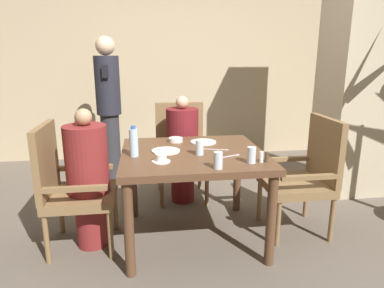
{
  "coord_description": "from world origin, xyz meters",
  "views": [
    {
      "loc": [
        -0.35,
        -2.54,
        1.47
      ],
      "look_at": [
        0.0,
        0.05,
        0.79
      ],
      "focal_mm": 32.0,
      "sensor_mm": 36.0,
      "label": 1
    }
  ],
  "objects": [
    {
      "name": "wall_back",
      "position": [
        0.0,
        2.43,
        1.4
      ],
      "size": [
        8.0,
        0.06,
        2.8
      ],
      "color": "tan",
      "rests_on": "ground_plane"
    },
    {
      "name": "chair_left_side",
      "position": [
        -0.96,
        0.0,
        0.52
      ],
      "size": [
        0.51,
        0.51,
        0.98
      ],
      "color": "brown",
      "rests_on": "ground_plane"
    },
    {
      "name": "pillar_stone",
      "position": [
        1.84,
        0.83,
        1.35
      ],
      "size": [
        0.6,
        0.6,
        2.7
      ],
      "color": "#BCAD8E",
      "rests_on": "ground_plane"
    },
    {
      "name": "standing_host",
      "position": [
        -0.78,
        1.56,
        0.9
      ],
      "size": [
        0.29,
        0.32,
        1.68
      ],
      "color": "#2D2D33",
      "rests_on": "ground_plane"
    },
    {
      "name": "salt_shaker",
      "position": [
        0.44,
        -0.33,
        0.78
      ],
      "size": [
        0.03,
        0.03,
        0.08
      ],
      "color": "white",
      "rests_on": "dining_table"
    },
    {
      "name": "water_bottle",
      "position": [
        -0.45,
        -0.06,
        0.84
      ],
      "size": [
        0.06,
        0.06,
        0.23
      ],
      "color": "silver",
      "rests_on": "dining_table"
    },
    {
      "name": "knife_beside_plate",
      "position": [
        0.19,
        0.03,
        0.74
      ],
      "size": [
        0.21,
        0.08,
        0.0
      ],
      "color": "silver",
      "rests_on": "dining_table"
    },
    {
      "name": "diner_in_left_chair",
      "position": [
        -0.81,
        0.0,
        0.56
      ],
      "size": [
        0.32,
        0.32,
        1.09
      ],
      "color": "maroon",
      "rests_on": "ground_plane"
    },
    {
      "name": "plate_main_left",
      "position": [
        0.13,
        0.27,
        0.74
      ],
      "size": [
        0.22,
        0.22,
        0.01
      ],
      "color": "white",
      "rests_on": "dining_table"
    },
    {
      "name": "glass_tall_near",
      "position": [
        0.11,
        -0.42,
        0.79
      ],
      "size": [
        0.06,
        0.06,
        0.11
      ],
      "color": "silver",
      "rests_on": "dining_table"
    },
    {
      "name": "chair_right_side",
      "position": [
        0.96,
        0.0,
        0.52
      ],
      "size": [
        0.51,
        0.51,
        0.98
      ],
      "color": "brown",
      "rests_on": "ground_plane"
    },
    {
      "name": "dining_table",
      "position": [
        0.0,
        0.0,
        0.64
      ],
      "size": [
        1.1,
        1.02,
        0.74
      ],
      "color": "brown",
      "rests_on": "ground_plane"
    },
    {
      "name": "chair_far_side",
      "position": [
        0.0,
        0.92,
        0.52
      ],
      "size": [
        0.51,
        0.51,
        0.98
      ],
      "color": "brown",
      "rests_on": "ground_plane"
    },
    {
      "name": "diner_in_far_chair",
      "position": [
        -0.0,
        0.77,
        0.56
      ],
      "size": [
        0.32,
        0.32,
        1.08
      ],
      "color": "maroon",
      "rests_on": "ground_plane"
    },
    {
      "name": "ground_plane",
      "position": [
        0.0,
        0.0,
        0.0
      ],
      "size": [
        16.0,
        16.0,
        0.0
      ],
      "primitive_type": "plane",
      "color": "#60564C"
    },
    {
      "name": "pepper_shaker",
      "position": [
        0.48,
        -0.33,
        0.77
      ],
      "size": [
        0.03,
        0.03,
        0.07
      ],
      "color": "#4C3D2D",
      "rests_on": "dining_table"
    },
    {
      "name": "teacup_with_saucer",
      "position": [
        -0.26,
        -0.23,
        0.76
      ],
      "size": [
        0.13,
        0.13,
        0.06
      ],
      "color": "white",
      "rests_on": "dining_table"
    },
    {
      "name": "bowl_small",
      "position": [
        -0.1,
        0.34,
        0.75
      ],
      "size": [
        0.12,
        0.12,
        0.04
      ],
      "color": "white",
      "rests_on": "dining_table"
    },
    {
      "name": "glass_tall_far",
      "position": [
        0.37,
        -0.33,
        0.79
      ],
      "size": [
        0.06,
        0.06,
        0.11
      ],
      "color": "silver",
      "rests_on": "dining_table"
    },
    {
      "name": "fork_beside_plate",
      "position": [
        0.26,
        -0.16,
        0.74
      ],
      "size": [
        0.19,
        0.09,
        0.0
      ],
      "color": "silver",
      "rests_on": "dining_table"
    },
    {
      "name": "plate_main_right",
      "position": [
        -0.21,
        0.04,
        0.74
      ],
      "size": [
        0.22,
        0.22,
        0.01
      ],
      "color": "white",
      "rests_on": "dining_table"
    },
    {
      "name": "glass_tall_mid",
      "position": [
        0.04,
        -0.09,
        0.79
      ],
      "size": [
        0.06,
        0.06,
        0.11
      ],
      "color": "silver",
      "rests_on": "dining_table"
    }
  ]
}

